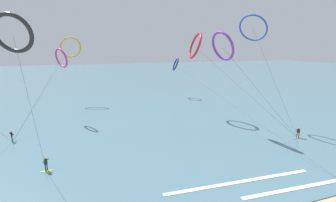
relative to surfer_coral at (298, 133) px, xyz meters
name	(u,v)px	position (x,y,z in m)	size (l,w,h in m)	color
sea_water	(108,78)	(-20.73, 87.12, -0.78)	(400.00, 200.00, 0.08)	slate
surfer_coral	(298,133)	(0.00, 0.00, 0.00)	(1.40, 0.70, 1.70)	#EA7260
surfer_teal	(12,137)	(-41.80, 12.66, 0.00)	(1.40, 0.67, 1.70)	teal
surfer_lime	(46,165)	(-35.73, 1.24, 0.00)	(1.40, 0.71, 1.70)	#8CC62D
kite_navy	(176,65)	(-6.27, 37.54, 8.34)	(2.37, 50.86, 10.99)	navy
kite_crimson	(195,46)	(-9.58, 17.89, 13.41)	(11.05, 20.76, 16.88)	red
kite_magenta	(61,58)	(-34.81, 23.02, 11.10)	(8.50, 12.27, 13.81)	#CC288E
kite_cobalt	(253,28)	(-2.71, 9.25, 16.35)	(5.25, 12.14, 19.39)	#2647B7
kite_charcoal	(13,33)	(-36.95, -0.22, 14.38)	(4.20, 2.87, 17.11)	black
kite_amber	(71,47)	(-33.73, 39.19, 13.11)	(10.72, 27.72, 16.51)	orange
kite_violet	(223,46)	(-9.50, 7.70, 13.28)	(11.00, 10.37, 16.51)	purple
wave_crest_mid	(306,187)	(-10.28, -10.85, -0.76)	(14.93, 0.50, 0.12)	white
wave_crest_far	(241,182)	(-16.10, -7.93, -0.76)	(16.86, 0.50, 0.12)	white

